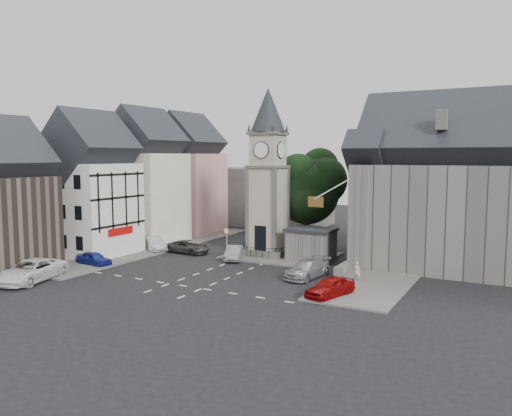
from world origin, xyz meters
The scene contains 24 objects.
ground centered at (0.00, 0.00, 0.00)m, with size 120.00×120.00×0.00m, color black.
pavement_west centered at (-12.50, 6.00, 0.07)m, with size 6.00×30.00×0.14m, color #595651.
pavement_east centered at (12.00, 8.00, 0.07)m, with size 6.00×26.00×0.14m, color #595651.
central_island centered at (1.50, 8.00, 0.08)m, with size 10.00×8.00×0.16m, color #595651.
road_markings centered at (0.00, -5.50, 0.01)m, with size 20.00×8.00×0.01m, color silver.
clock_tower centered at (0.00, 7.99, 8.12)m, with size 4.86×4.86×16.25m.
stone_shelter centered at (4.80, 7.50, 1.55)m, with size 4.30×3.30×3.08m.
town_tree centered at (2.00, 13.00, 6.97)m, with size 7.20×7.20×10.80m.
warning_sign_post centered at (-3.20, 5.43, 2.03)m, with size 0.70×0.19×2.85m.
terrace_pink centered at (-15.50, 16.00, 6.58)m, with size 8.10×7.60×12.80m.
terrace_cream centered at (-15.50, 8.00, 6.58)m, with size 8.10×7.60×12.80m.
terrace_tudor centered at (-15.50, 0.00, 6.19)m, with size 8.10×7.60×12.00m.
backdrop_west centered at (-12.00, 28.00, 4.00)m, with size 20.00×10.00×8.00m, color #4C4944.
east_building centered at (15.59, 11.00, 6.26)m, with size 14.40×11.40×12.60m.
east_boundary_wall centered at (9.20, 10.00, 0.45)m, with size 0.40×16.00×0.90m, color #595552.
flagpole centered at (8.00, 4.00, 7.00)m, with size 3.68×0.10×2.74m.
car_west_blue centered at (-11.50, -3.60, 0.62)m, with size 1.46×3.63×1.24m, color navy.
car_west_silver centered at (-11.50, 4.45, 0.73)m, with size 1.54×4.43×1.46m, color #B2B5BA.
car_west_grey centered at (-7.50, 5.02, 0.64)m, with size 2.13×4.61×1.28m, color #343437.
car_island_silver centered at (-1.74, 4.50, 0.66)m, with size 1.40×4.01×1.32m, color gray.
car_island_east centered at (7.00, 1.39, 0.71)m, with size 2.00×4.92×1.43m, color #959A9D.
car_east_red centered at (10.55, -3.00, 0.71)m, with size 1.67×4.16×1.42m, color #8C0708.
van_sw_white centered at (-11.38, -10.13, 0.85)m, with size 2.81×6.09×1.69m, color white.
pedestrian centered at (10.90, 2.00, 0.79)m, with size 0.58×0.38×1.59m, color #B9A599.
Camera 1 is at (22.25, -35.11, 9.77)m, focal length 35.00 mm.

